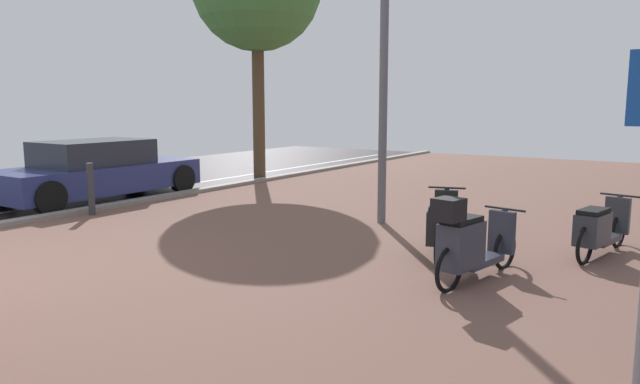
{
  "coord_description": "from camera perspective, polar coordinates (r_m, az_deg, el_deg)",
  "views": [
    {
      "loc": [
        7.17,
        -2.42,
        2.01
      ],
      "look_at": [
        3.51,
        3.12,
        1.0
      ],
      "focal_mm": 33.2,
      "sensor_mm": 36.0,
      "label": 1
    }
  ],
  "objects": [
    {
      "name": "scooter_near",
      "position": [
        7.96,
        11.65,
        -3.24
      ],
      "size": [
        0.73,
        1.68,
        0.86
      ],
      "color": "black",
      "rests_on": "ground"
    },
    {
      "name": "scooter_mid",
      "position": [
        6.8,
        14.13,
        -4.75
      ],
      "size": [
        0.66,
        1.74,
        1.04
      ],
      "color": "black",
      "rests_on": "ground"
    },
    {
      "name": "scooter_far",
      "position": [
        8.56,
        25.3,
        -3.25
      ],
      "size": [
        0.64,
        1.74,
        0.77
      ],
      "color": "black",
      "rests_on": "ground"
    },
    {
      "name": "parked_car_near",
      "position": [
        13.22,
        -20.74,
        1.87
      ],
      "size": [
        1.83,
        4.26,
        1.24
      ],
      "color": "navy",
      "rests_on": "ground"
    },
    {
      "name": "lamp_post",
      "position": [
        9.9,
        6.2,
        13.87
      ],
      "size": [
        0.2,
        0.52,
        5.21
      ],
      "color": "slate",
      "rests_on": "ground"
    },
    {
      "name": "bollard_far",
      "position": [
        11.38,
        -21.22,
        0.27
      ],
      "size": [
        0.12,
        0.12,
        0.94
      ],
      "color": "#38383D",
      "rests_on": "ground"
    }
  ]
}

